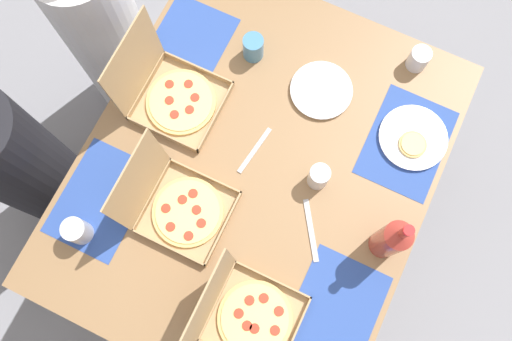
{
  "coord_description": "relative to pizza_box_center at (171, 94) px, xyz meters",
  "views": [
    {
      "loc": [
        -0.42,
        -0.2,
        2.53
      ],
      "look_at": [
        0.0,
        0.0,
        0.78
      ],
      "focal_mm": 37.26,
      "sensor_mm": 36.0,
      "label": 1
    }
  ],
  "objects": [
    {
      "name": "plate_near_left",
      "position": [
        0.22,
        -0.82,
        -0.04
      ],
      "size": [
        0.24,
        0.24,
        0.03
      ],
      "color": "white",
      "rests_on": "dining_table"
    },
    {
      "name": "dining_table",
      "position": [
        -0.11,
        -0.38,
        -0.15
      ],
      "size": [
        1.4,
        1.15,
        0.78
      ],
      "color": "#3F3328",
      "rests_on": "ground_plane"
    },
    {
      "name": "soda_bottle",
      "position": [
        -0.16,
        -0.86,
        0.08
      ],
      "size": [
        0.09,
        0.09,
        0.32
      ],
      "color": "#B2382D",
      "rests_on": "dining_table"
    },
    {
      "name": "cup_spare",
      "position": [
        -0.05,
        -0.58,
        0.0
      ],
      "size": [
        0.07,
        0.07,
        0.1
      ],
      "primitive_type": "cylinder",
      "color": "silver",
      "rests_on": "dining_table"
    },
    {
      "name": "placemat_near_left",
      "position": [
        -0.42,
        -0.8,
        -0.05
      ],
      "size": [
        0.36,
        0.26,
        0.0
      ],
      "primitive_type": "cube",
      "color": "#2D4C9E",
      "rests_on": "dining_table"
    },
    {
      "name": "pizza_box_corner_right",
      "position": [
        -0.55,
        -0.55,
        -0.0
      ],
      "size": [
        0.27,
        0.29,
        0.31
      ],
      "color": "tan",
      "rests_on": "dining_table"
    },
    {
      "name": "cup_clear_left",
      "position": [
        -0.55,
        0.05,
        0.0
      ],
      "size": [
        0.08,
        0.08,
        0.1
      ],
      "primitive_type": "cylinder",
      "color": "silver",
      "rests_on": "dining_table"
    },
    {
      "name": "ground_plane",
      "position": [
        -0.11,
        -0.38,
        -0.83
      ],
      "size": [
        6.0,
        6.0,
        0.0
      ],
      "primitive_type": "plane",
      "color": "gray"
    },
    {
      "name": "pizza_box_center",
      "position": [
        0.0,
        0.0,
        0.0
      ],
      "size": [
        0.28,
        0.3,
        0.32
      ],
      "color": "tan",
      "rests_on": "dining_table"
    },
    {
      "name": "placemat_near_right",
      "position": [
        0.21,
        -0.8,
        -0.05
      ],
      "size": [
        0.36,
        0.26,
        0.0
      ],
      "primitive_type": "cube",
      "color": "#2D4C9E",
      "rests_on": "dining_table"
    },
    {
      "name": "cup_dark",
      "position": [
        0.28,
        -0.18,
        0.0
      ],
      "size": [
        0.07,
        0.07,
        0.1
      ],
      "primitive_type": "cylinder",
      "color": "teal",
      "rests_on": "dining_table"
    },
    {
      "name": "fork_by_near_left",
      "position": [
        -0.05,
        -0.34,
        -0.05
      ],
      "size": [
        0.19,
        0.04,
        0.0
      ],
      "primitive_type": "cube",
      "rotation": [
        0.0,
        0.0,
        2.99
      ],
      "color": "#B7B7BC",
      "rests_on": "dining_table"
    },
    {
      "name": "cup_clear_right",
      "position": [
        0.5,
        -0.72,
        -0.01
      ],
      "size": [
        0.07,
        0.07,
        0.09
      ],
      "primitive_type": "cylinder",
      "color": "silver",
      "rests_on": "dining_table"
    },
    {
      "name": "knife_by_far_right",
      "position": [
        -0.22,
        -0.63,
        -0.05
      ],
      "size": [
        0.18,
        0.13,
        0.0
      ],
      "primitive_type": "cube",
      "rotation": [
        0.0,
        0.0,
        0.59
      ],
      "color": "#B7B7BC",
      "rests_on": "dining_table"
    },
    {
      "name": "diner_left_seat",
      "position": [
        -0.42,
        0.46,
        -0.28
      ],
      "size": [
        0.32,
        0.32,
        1.22
      ],
      "color": "black",
      "rests_on": "ground_plane"
    },
    {
      "name": "diner_right_seat",
      "position": [
        0.21,
        0.46,
        -0.28
      ],
      "size": [
        0.32,
        0.32,
        1.2
      ],
      "color": "white",
      "rests_on": "ground_plane"
    },
    {
      "name": "pizza_box_corner_left",
      "position": [
        -0.34,
        -0.2,
        -0.0
      ],
      "size": [
        0.27,
        0.3,
        0.31
      ],
      "color": "tan",
      "rests_on": "dining_table"
    },
    {
      "name": "placemat_far_right",
      "position": [
        0.21,
        0.05,
        -0.05
      ],
      "size": [
        0.36,
        0.26,
        0.0
      ],
      "primitive_type": "cube",
      "color": "#2D4C9E",
      "rests_on": "dining_table"
    },
    {
      "name": "placemat_far_left",
      "position": [
        -0.42,
        0.05,
        -0.05
      ],
      "size": [
        0.36,
        0.26,
        0.0
      ],
      "primitive_type": "cube",
      "color": "#2D4C9E",
      "rests_on": "dining_table"
    },
    {
      "name": "plate_far_right",
      "position": [
        0.25,
        -0.46,
        -0.04
      ],
      "size": [
        0.22,
        0.22,
        0.02
      ],
      "color": "white",
      "rests_on": "dining_table"
    }
  ]
}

